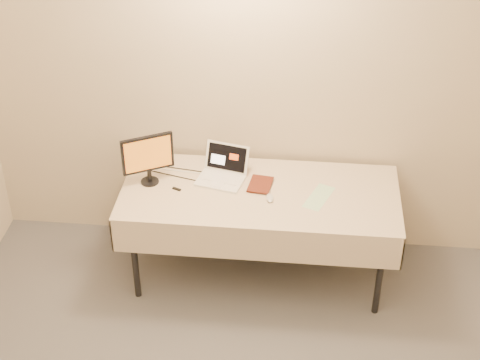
# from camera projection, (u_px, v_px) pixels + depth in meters

# --- Properties ---
(back_wall) EXTENTS (4.00, 0.10, 2.70)m
(back_wall) POSITION_uv_depth(u_px,v_px,m) (266.00, 78.00, 4.93)
(back_wall) COLOR beige
(back_wall) RESTS_ON ground
(table) EXTENTS (1.86, 0.81, 0.74)m
(table) POSITION_uv_depth(u_px,v_px,m) (260.00, 199.00, 4.94)
(table) COLOR black
(table) RESTS_ON ground
(laptop) EXTENTS (0.37, 0.36, 0.20)m
(laptop) POSITION_uv_depth(u_px,v_px,m) (223.00, 171.00, 5.02)
(laptop) COLOR white
(laptop) RESTS_ON table
(monitor) EXTENTS (0.32, 0.18, 0.36)m
(monitor) POSITION_uv_depth(u_px,v_px,m) (148.00, 156.00, 4.88)
(monitor) COLOR black
(monitor) RESTS_ON table
(book) EXTENTS (0.15, 0.04, 0.20)m
(book) POSITION_uv_depth(u_px,v_px,m) (249.00, 172.00, 4.92)
(book) COLOR maroon
(book) RESTS_ON table
(alarm_clock) EXTENTS (0.12, 0.06, 0.05)m
(alarm_clock) POSITION_uv_depth(u_px,v_px,m) (238.00, 167.00, 5.10)
(alarm_clock) COLOR black
(alarm_clock) RESTS_ON table
(clicker) EXTENTS (0.06, 0.10, 0.02)m
(clicker) POSITION_uv_depth(u_px,v_px,m) (270.00, 198.00, 4.83)
(clicker) COLOR silver
(clicker) RESTS_ON table
(paper_form) EXTENTS (0.22, 0.32, 0.00)m
(paper_form) POSITION_uv_depth(u_px,v_px,m) (319.00, 197.00, 4.85)
(paper_form) COLOR #BBEBBC
(paper_form) RESTS_ON table
(usb_dongle) EXTENTS (0.06, 0.04, 0.01)m
(usb_dongle) POSITION_uv_depth(u_px,v_px,m) (177.00, 189.00, 4.92)
(usb_dongle) COLOR black
(usb_dongle) RESTS_ON table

